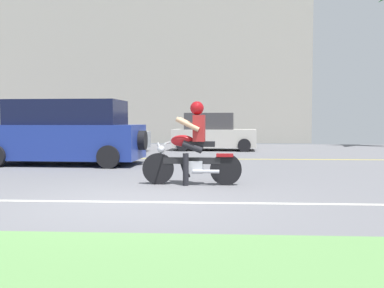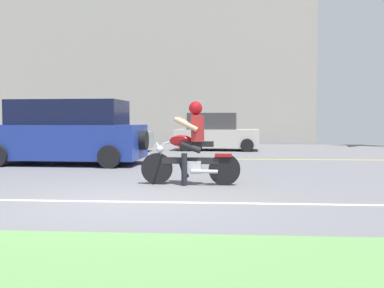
# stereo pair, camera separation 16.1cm
# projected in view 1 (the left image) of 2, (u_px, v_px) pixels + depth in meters

# --- Properties ---
(ground) EXTENTS (56.00, 30.00, 0.04)m
(ground) POSITION_uv_depth(u_px,v_px,m) (159.00, 179.00, 10.08)
(ground) COLOR slate
(lane_line_near) EXTENTS (50.40, 0.12, 0.01)m
(lane_line_near) POSITION_uv_depth(u_px,v_px,m) (134.00, 202.00, 7.04)
(lane_line_near) COLOR silver
(lane_line_near) RESTS_ON ground
(lane_line_far) EXTENTS (50.40, 0.12, 0.01)m
(lane_line_far) POSITION_uv_depth(u_px,v_px,m) (179.00, 159.00, 15.15)
(lane_line_far) COLOR yellow
(lane_line_far) RESTS_ON ground
(motorcyclist) EXTENTS (2.04, 0.67, 1.71)m
(motorcyclist) POSITION_uv_depth(u_px,v_px,m) (193.00, 150.00, 8.95)
(motorcyclist) COLOR black
(motorcyclist) RESTS_ON ground
(suv_nearby) EXTENTS (4.82, 2.38, 1.93)m
(suv_nearby) POSITION_uv_depth(u_px,v_px,m) (66.00, 133.00, 13.19)
(suv_nearby) COLOR navy
(suv_nearby) RESTS_ON ground
(parked_car_1) EXTENTS (4.20, 1.96, 1.51)m
(parked_car_1) POSITION_uv_depth(u_px,v_px,m) (98.00, 135.00, 18.75)
(parked_car_1) COLOR #8C939E
(parked_car_1) RESTS_ON ground
(parked_car_2) EXTENTS (3.78, 2.21, 1.67)m
(parked_car_2) POSITION_uv_depth(u_px,v_px,m) (213.00, 133.00, 19.69)
(parked_car_2) COLOR beige
(parked_car_2) RESTS_ON ground
(building_far) EXTENTS (21.36, 4.00, 8.75)m
(building_far) POSITION_uv_depth(u_px,v_px,m) (137.00, 73.00, 28.02)
(building_far) COLOR #A8A399
(building_far) RESTS_ON ground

